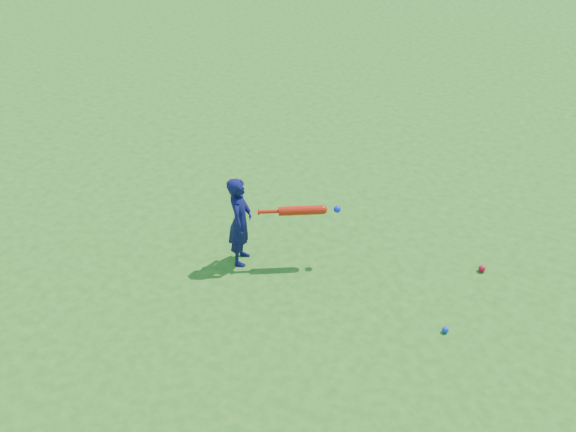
# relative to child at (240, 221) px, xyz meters

# --- Properties ---
(ground) EXTENTS (80.00, 80.00, 0.00)m
(ground) POSITION_rel_child_xyz_m (-0.40, 0.53, -0.50)
(ground) COLOR #256919
(ground) RESTS_ON ground
(child) EXTENTS (0.35, 0.43, 1.01)m
(child) POSITION_rel_child_xyz_m (0.00, 0.00, 0.00)
(child) COLOR #0F1046
(child) RESTS_ON ground
(ground_ball_red) EXTENTS (0.07, 0.07, 0.07)m
(ground_ball_red) POSITION_rel_child_xyz_m (2.36, 0.96, -0.47)
(ground_ball_red) COLOR red
(ground_ball_red) RESTS_ON ground
(ground_ball_blue) EXTENTS (0.06, 0.06, 0.06)m
(ground_ball_blue) POSITION_rel_child_xyz_m (2.26, -0.12, -0.47)
(ground_ball_blue) COLOR #0C33D1
(ground_ball_blue) RESTS_ON ground
(bat_swing) EXTENTS (0.76, 0.48, 0.10)m
(bat_swing) POSITION_rel_child_xyz_m (0.60, 0.29, 0.14)
(bat_swing) COLOR red
(bat_swing) RESTS_ON ground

